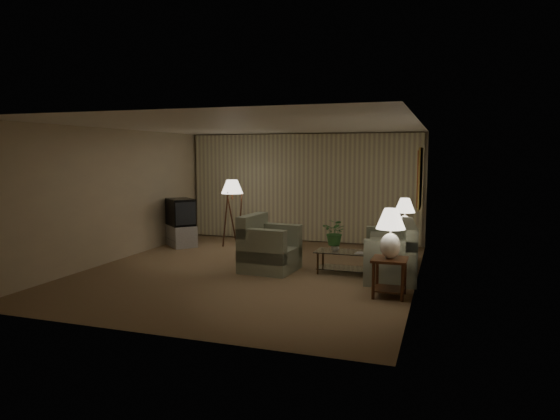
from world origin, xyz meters
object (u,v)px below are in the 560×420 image
Objects in this scene: crt_tv at (181,212)px; ottoman at (284,238)px; side_table_far at (404,243)px; table_lamp_near at (391,229)px; tv_cabinet at (181,235)px; coffee_table at (343,259)px; vase at (335,247)px; sofa at (389,255)px; armchair at (270,249)px; table_lamp_far at (405,212)px; floor_lamp at (232,212)px; side_table_near at (390,271)px.

crt_tv is 1.53× the size of ottoman.
side_table_far is 2.68m from table_lamp_near.
tv_cabinet is at bearing -163.85° from ottoman.
table_lamp_near is 1.76m from coffee_table.
table_lamp_near reaches higher than vase.
sofa is 1.26m from side_table_far.
tv_cabinet is at bearing 178.16° from side_table_far.
armchair is at bearing 11.27° from crt_tv.
ottoman is 2.81m from vase.
table_lamp_far is 1.20× the size of ottoman.
table_lamp_far reaches higher than vase.
ottoman is at bearing 163.39° from side_table_far.
tv_cabinet is 2.45m from ottoman.
floor_lamp reaches higher than coffee_table.
armchair is 2.86m from table_lamp_far.
armchair is at bearing -77.78° from ottoman.
side_table_far is at bearing 90.00° from side_table_near.
ottoman is (2.35, 0.68, -0.62)m from crt_tv.
table_lamp_far is (2.32, 1.55, 0.60)m from armchair.
table_lamp_near is at bearing 14.16° from crt_tv.
ottoman is at bearing 58.33° from tv_cabinet.
ottoman is at bearing 16.45° from armchair.
coffee_table is at bearing -90.14° from sofa.
tv_cabinet is at bearing 160.26° from coffee_table.
table_lamp_near is 0.49× the size of floor_lamp.
sofa is at bearing -24.38° from floor_lamp.
sofa is 2.75× the size of table_lamp_far.
side_table_near is 0.64m from table_lamp_near.
side_table_near is 2.67m from table_lamp_far.
floor_lamp is 2.69× the size of ottoman.
coffee_table is 4.49m from tv_cabinet.
ottoman is (-2.85, 3.45, -0.86)m from table_lamp_near.
tv_cabinet reaches higher than coffee_table.
vase is at bearing 131.91° from table_lamp_near.
table_lamp_far is at bearing 50.27° from vase.
armchair is 7.08× the size of vase.
table_lamp_far is 4.04m from floor_lamp.
floor_lamp reaches higher than table_lamp_near.
side_table_near is 0.67× the size of crt_tv.
side_table_far is 0.67× the size of crt_tv.
table_lamp_near is (-0.00, -0.00, 0.64)m from side_table_near.
coffee_table is 1.69× the size of ottoman.
table_lamp_near is at bearing -50.48° from ottoman.
armchair is 0.71× the size of floor_lamp.
table_lamp_near is 1.31× the size of ottoman.
sofa reaches higher than side_table_far.
tv_cabinet is 1.10× the size of crt_tv.
ottoman is (-0.52, 2.40, -0.22)m from armchair.
floor_lamp is (-4.00, 3.10, -0.22)m from table_lamp_near.
tv_cabinet is 0.57m from crt_tv.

